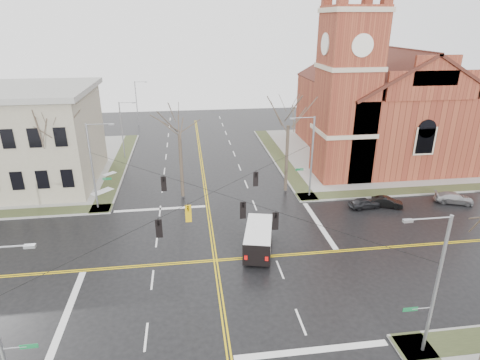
{
  "coord_description": "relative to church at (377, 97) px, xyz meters",
  "views": [
    {
      "loc": [
        -1.82,
        -28.31,
        18.49
      ],
      "look_at": [
        2.87,
        6.0,
        4.64
      ],
      "focal_mm": 30.0,
      "sensor_mm": 36.0,
      "label": 1
    }
  ],
  "objects": [
    {
      "name": "cargo_van",
      "position": [
        -20.93,
        -23.53,
        -7.16
      ],
      "size": [
        3.48,
        6.01,
        2.16
      ],
      "rotation": [
        0.0,
        0.0,
        -0.24
      ],
      "color": "white",
      "rests_on": "ground"
    },
    {
      "name": "span_wires",
      "position": [
        -24.76,
        -24.78,
        -2.23
      ],
      "size": [
        23.02,
        23.02,
        0.03
      ],
      "color": "black",
      "rests_on": "ground"
    },
    {
      "name": "streetlight_north_b",
      "position": [
        -35.42,
        23.22,
        -3.97
      ],
      "size": [
        2.3,
        0.2,
        8.0
      ],
      "color": "gray",
      "rests_on": "ground"
    },
    {
      "name": "tree_nw_far",
      "position": [
        -40.04,
        -11.35,
        -0.79
      ],
      "size": [
        4.0,
        4.0,
        10.54
      ],
      "color": "#3D3427",
      "rests_on": "ground"
    },
    {
      "name": "signal_pole_se",
      "position": [
        -13.44,
        -36.28,
        -3.48
      ],
      "size": [
        2.75,
        0.22,
        9.0
      ],
      "color": "gray",
      "rests_on": "ground"
    },
    {
      "name": "civic_building_a",
      "position": [
        -46.76,
        -4.78,
        -2.93
      ],
      "size": [
        18.0,
        14.0,
        11.0
      ],
      "primitive_type": "cube",
      "color": "gray",
      "rests_on": "ground"
    },
    {
      "name": "signal_pole_ne",
      "position": [
        -13.44,
        -13.28,
        -3.48
      ],
      "size": [
        2.75,
        0.22,
        9.0
      ],
      "color": "gray",
      "rests_on": "ground"
    },
    {
      "name": "church",
      "position": [
        0.0,
        0.0,
        0.0
      ],
      "size": [
        24.28,
        27.48,
        27.5
      ],
      "color": "maroon",
      "rests_on": "ground"
    },
    {
      "name": "parked_car_a",
      "position": [
        -8.39,
        -16.94,
        -7.87
      ],
      "size": [
        3.46,
        1.72,
        1.13
      ],
      "primitive_type": "imported",
      "rotation": [
        0.0,
        0.0,
        1.69
      ],
      "color": "black",
      "rests_on": "ground"
    },
    {
      "name": "ground",
      "position": [
        -24.76,
        -24.78,
        -8.43
      ],
      "size": [
        120.0,
        120.0,
        0.0
      ],
      "primitive_type": "plane",
      "color": "black",
      "rests_on": "ground"
    },
    {
      "name": "parked_car_b",
      "position": [
        -5.9,
        -16.98,
        -7.9
      ],
      "size": [
        3.4,
        2.36,
        1.06
      ],
      "primitive_type": "imported",
      "rotation": [
        0.0,
        0.0,
        1.14
      ],
      "color": "black",
      "rests_on": "ground"
    },
    {
      "name": "sidewalks",
      "position": [
        -24.76,
        -24.78,
        -8.36
      ],
      "size": [
        80.0,
        80.0,
        0.17
      ],
      "color": "gray",
      "rests_on": "ground"
    },
    {
      "name": "tree_nw_near",
      "position": [
        -27.37,
        -11.54,
        -0.82
      ],
      "size": [
        4.0,
        4.0,
        10.51
      ],
      "color": "#3D3427",
      "rests_on": "ground"
    },
    {
      "name": "streetlight_north_a",
      "position": [
        -35.42,
        3.22,
        -3.97
      ],
      "size": [
        2.3,
        0.2,
        8.0
      ],
      "color": "gray",
      "rests_on": "ground"
    },
    {
      "name": "road_markings",
      "position": [
        -24.76,
        -24.78,
        -8.43
      ],
      "size": [
        100.0,
        100.0,
        0.01
      ],
      "color": "gold",
      "rests_on": "ground"
    },
    {
      "name": "tree_ne",
      "position": [
        -15.6,
        -11.51,
        -0.11
      ],
      "size": [
        4.0,
        4.0,
        11.5
      ],
      "color": "#3D3427",
      "rests_on": "ground"
    },
    {
      "name": "signal_pole_nw",
      "position": [
        -36.09,
        -13.28,
        -3.48
      ],
      "size": [
        2.75,
        0.22,
        9.0
      ],
      "color": "gray",
      "rests_on": "ground"
    },
    {
      "name": "parked_car_c",
      "position": [
        1.75,
        -17.06,
        -7.86
      ],
      "size": [
        4.26,
        2.89,
        1.15
      ],
      "primitive_type": "imported",
      "rotation": [
        0.0,
        0.0,
        1.21
      ],
      "color": "#9C9C9E",
      "rests_on": "ground"
    },
    {
      "name": "traffic_signals",
      "position": [
        -24.76,
        -25.45,
        -2.98
      ],
      "size": [
        8.21,
        8.26,
        1.3
      ],
      "color": "black",
      "rests_on": "ground"
    }
  ]
}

